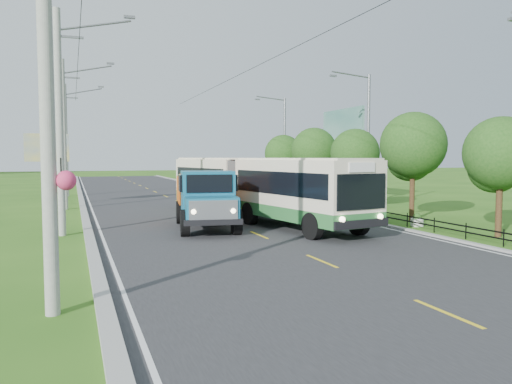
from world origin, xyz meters
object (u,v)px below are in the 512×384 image
pole_nearest (49,92)px  bus (256,184)px  pole_mid (64,133)px  tree_fifth (314,153)px  streetlight_mid (366,136)px  pole_near (60,121)px  tree_third (412,149)px  streetlight_far (283,142)px  tree_back (283,156)px  billboard_left (47,152)px  planter_far (289,197)px  tree_fourth (355,156)px  planter_mid (338,206)px  planter_near (417,221)px  pole_far (66,139)px  billboard_right (342,134)px  dump_truck (206,196)px  tree_second (499,157)px

pole_nearest → bus: pole_nearest is taller
pole_mid → tree_fifth: (18.12, -0.86, -1.24)m
tree_fifth → pole_mid: bearing=177.3°
pole_mid → streetlight_mid: bearing=-20.3°
pole_near → pole_nearest: bearing=-89.9°
tree_third → streetlight_mid: streetlight_mid is taller
streetlight_far → pole_mid: bearing=-159.7°
tree_back → billboard_left: (-19.36, -2.14, 0.21)m
pole_near → tree_fifth: pole_near is taller
tree_fifth → planter_far: tree_fifth is taller
pole_mid → tree_fourth: pole_mid is taller
planter_mid → tree_fifth: bearing=78.4°
planter_far → billboard_left: bearing=173.7°
tree_fourth → planter_near: size_ratio=8.06×
tree_fifth → streetlight_far: bearing=84.3°
pole_nearest → pole_far: 36.00m
streetlight_far → billboard_right: 8.18m
bus → dump_truck: (-3.49, -2.35, -0.42)m
tree_third → tree_fourth: (-0.00, 6.00, -0.40)m
pole_nearest → bus: 17.74m
planter_mid → billboard_left: bearing=151.1°
tree_second → bus: 12.32m
streetlight_mid → billboard_left: bearing=153.6°
pole_nearest → tree_back: 34.33m
planter_mid → planter_near: bearing=-90.0°
tree_back → streetlight_mid: bearing=-86.3°
tree_second → billboard_right: size_ratio=0.73×
billboard_left → bus: (11.30, -12.66, -1.83)m
bus → tree_second: bearing=-58.2°
streetlight_mid → planter_near: 9.46m
pole_near → billboard_right: bearing=28.1°
pole_near → tree_back: 24.98m
pole_near → billboard_right: pole_near is taller
planter_near → bus: bus is taller
bus → dump_truck: size_ratio=2.49×
tree_third → planter_far: size_ratio=8.96×
streetlight_mid → planter_near: (-2.04, -8.00, -4.62)m
pole_nearest → tree_second: 18.86m
pole_nearest → pole_far: bearing=90.0°
tree_second → streetlight_mid: (0.79, 11.86, 1.38)m
pole_nearest → streetlight_far: 36.30m
planter_far → dump_truck: bearing=-128.3°
pole_nearest → tree_back: pole_nearest is taller
tree_third → billboard_right: (2.44, 11.86, 1.36)m
streetlight_far → bus: bearing=-118.0°
pole_nearest → tree_fourth: bearing=43.4°
planter_near → planter_far: 16.00m
pole_far → streetlight_mid: size_ratio=1.10×
pole_far → billboard_left: bearing=-97.8°
streetlight_mid → planter_far: 9.46m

